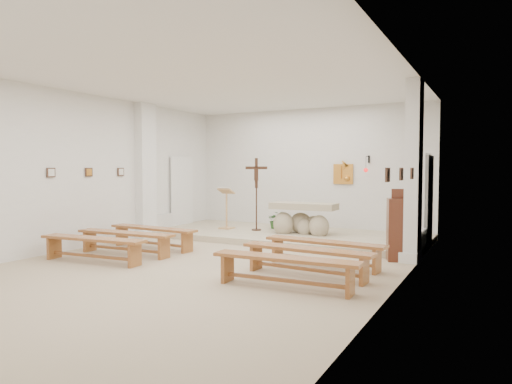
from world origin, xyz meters
The scene contains 29 objects.
ground centered at (0.00, 0.00, 0.00)m, with size 7.00×10.00×0.00m, color tan.
wall_left centered at (-3.49, 0.00, 1.75)m, with size 0.02×10.00×3.50m, color white.
wall_right centered at (3.49, 0.00, 1.75)m, with size 0.02×10.00×3.50m, color white.
wall_back centered at (0.00, 4.99, 1.75)m, with size 7.00×0.02×3.50m, color white.
ceiling centered at (0.00, 0.00, 3.49)m, with size 7.00×10.00×0.02m, color silver.
sanctuary_platform centered at (0.00, 3.50, 0.07)m, with size 6.98×3.00×0.15m, color beige.
pilaster_left centered at (-3.37, 2.00, 1.75)m, with size 0.26×0.55×3.50m, color white.
pilaster_right centered at (3.37, 2.00, 1.75)m, with size 0.26×0.55×3.50m, color white.
gold_wall_relief centered at (1.05, 4.96, 1.65)m, with size 0.55×0.04×0.55m, color orange.
sanctuary_lamp centered at (1.75, 4.71, 1.81)m, with size 0.11×0.36×0.44m.
station_frame_left_front centered at (-3.47, -0.80, 1.72)m, with size 0.03×0.20×0.20m, color #40281C.
station_frame_left_mid centered at (-3.47, 0.20, 1.72)m, with size 0.03×0.20×0.20m, color #40281C.
station_frame_left_rear centered at (-3.47, 1.20, 1.72)m, with size 0.03×0.20×0.20m, color #40281C.
station_frame_right_front centered at (3.47, -0.80, 1.72)m, with size 0.03×0.20×0.20m, color #40281C.
station_frame_right_mid centered at (3.47, 0.20, 1.72)m, with size 0.03×0.20×0.20m, color #40281C.
station_frame_right_rear centered at (3.47, 1.20, 1.72)m, with size 0.03×0.20×0.20m, color #40281C.
radiator_left centered at (-3.43, 2.70, 0.27)m, with size 0.10×0.85×0.52m, color silver.
radiator_right centered at (3.43, 2.70, 0.27)m, with size 0.10×0.85×0.52m, color silver.
altar centered at (0.46, 3.50, 0.48)m, with size 1.68×0.78×0.86m.
lectern centered at (-1.75, 3.39, 0.72)m, with size 0.42×0.36×1.15m.
crucifix_stand centered at (-0.87, 3.49, 1.26)m, with size 0.57×0.25×1.93m.
potted_plant centered at (-0.59, 4.07, 0.39)m, with size 0.43×0.37×0.47m, color #255120.
donation_pedestal centered at (3.10, 1.90, 0.62)m, with size 0.48×0.48×1.41m.
bench_left_front centered at (-2.03, 0.70, 0.36)m, with size 2.31×0.48×0.48m.
bench_right_front centered at (2.03, 0.70, 0.36)m, with size 2.31×0.56×0.48m.
bench_left_second centered at (-2.03, -0.17, 0.36)m, with size 2.31×0.48×0.48m.
bench_right_second centered at (2.03, -0.17, 0.36)m, with size 2.31×0.51×0.48m.
bench_left_third centered at (-2.03, -1.03, 0.36)m, with size 2.31×0.57×0.48m.
bench_right_third centered at (2.03, -1.03, 0.36)m, with size 2.30×0.47×0.48m.
Camera 1 is at (4.83, -7.21, 1.81)m, focal length 32.00 mm.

